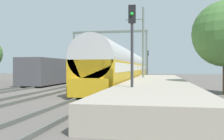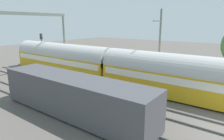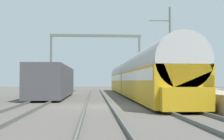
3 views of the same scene
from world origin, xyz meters
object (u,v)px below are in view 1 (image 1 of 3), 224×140
at_px(catenary_gantry, 109,45).
at_px(freight_car, 55,71).
at_px(passenger_train, 126,67).
at_px(railway_signal_far, 148,60).
at_px(railway_signal_near, 132,41).
at_px(person_crossing, 142,73).

bearing_deg(catenary_gantry, freight_car, -107.87).
xyz_separation_m(passenger_train, freight_car, (-7.98, -2.58, -0.50)).
xyz_separation_m(freight_car, railway_signal_far, (9.89, 17.78, 1.71)).
bearing_deg(freight_car, catenary_gantry, 72.13).
bearing_deg(railway_signal_far, railway_signal_near, -88.69).
distance_m(person_crossing, catenary_gantry, 7.13).
bearing_deg(passenger_train, person_crossing, 81.15).
relative_size(passenger_train, freight_car, 2.53).
xyz_separation_m(passenger_train, catenary_gantry, (-3.99, 9.80, 3.65)).
height_order(passenger_train, catenary_gantry, catenary_gantry).
relative_size(passenger_train, catenary_gantry, 2.65).
bearing_deg(catenary_gantry, person_crossing, -8.99).
xyz_separation_m(passenger_train, person_crossing, (1.39, 8.94, -0.94)).
height_order(passenger_train, freight_car, passenger_train).
bearing_deg(railway_signal_near, railway_signal_far, 91.31).
xyz_separation_m(freight_car, catenary_gantry, (3.99, 12.37, 4.15)).
xyz_separation_m(freight_car, person_crossing, (9.37, 11.52, -0.44)).
bearing_deg(railway_signal_far, person_crossing, -94.79).
bearing_deg(catenary_gantry, railway_signal_far, 42.50).
bearing_deg(passenger_train, railway_signal_near, -81.45).
height_order(railway_signal_near, catenary_gantry, catenary_gantry).
bearing_deg(railway_signal_near, freight_car, 125.00).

